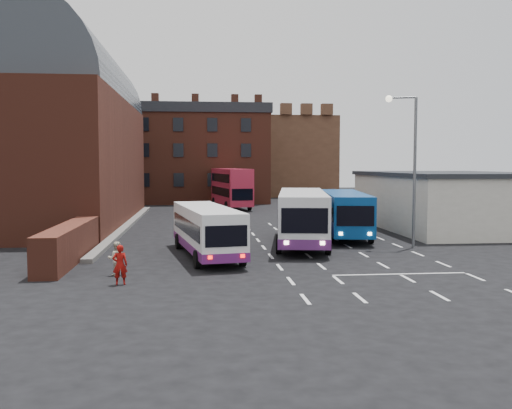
{
  "coord_description": "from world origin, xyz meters",
  "views": [
    {
      "loc": [
        -3.82,
        -27.0,
        4.82
      ],
      "look_at": [
        0.0,
        10.0,
        2.2
      ],
      "focal_mm": 40.0,
      "sensor_mm": 36.0,
      "label": 1
    }
  ],
  "objects": [
    {
      "name": "bus_red_double",
      "position": [
        -0.11,
        35.62,
        2.31
      ],
      "size": [
        4.08,
        11.12,
        4.35
      ],
      "rotation": [
        0.0,
        0.0,
        3.29
      ],
      "color": "#BD223D",
      "rests_on": "ground"
    },
    {
      "name": "railway_station",
      "position": [
        -15.5,
        21.0,
        7.64
      ],
      "size": [
        12.0,
        28.0,
        16.0
      ],
      "color": "#602B1E",
      "rests_on": "ground"
    },
    {
      "name": "bus_white_inbound",
      "position": [
        2.46,
        6.67,
        1.88
      ],
      "size": [
        4.53,
        11.94,
        3.18
      ],
      "rotation": [
        0.0,
        0.0,
        2.98
      ],
      "color": "silver",
      "rests_on": "ground"
    },
    {
      "name": "cream_building",
      "position": [
        15.0,
        14.0,
        2.16
      ],
      "size": [
        10.4,
        16.4,
        4.25
      ],
      "color": "beige",
      "rests_on": "ground"
    },
    {
      "name": "ground",
      "position": [
        0.0,
        0.0,
        0.0
      ],
      "size": [
        180.0,
        180.0,
        0.0
      ],
      "primitive_type": "plane",
      "color": "black"
    },
    {
      "name": "bus_blue",
      "position": [
        6.0,
        10.21,
        1.73
      ],
      "size": [
        3.97,
        11.0,
        2.93
      ],
      "rotation": [
        0.0,
        0.0,
        3.0
      ],
      "color": "navy",
      "rests_on": "ground"
    },
    {
      "name": "forecourt_wall",
      "position": [
        -10.2,
        2.0,
        0.9
      ],
      "size": [
        1.2,
        10.0,
        1.8
      ],
      "primitive_type": "cube",
      "color": "#602B1E",
      "rests_on": "ground"
    },
    {
      "name": "castle_keep",
      "position": [
        6.0,
        66.0,
        6.0
      ],
      "size": [
        22.0,
        22.0,
        12.0
      ],
      "primitive_type": "cube",
      "color": "brown",
      "rests_on": "ground"
    },
    {
      "name": "pedestrian_beige",
      "position": [
        -7.35,
        -1.97,
        0.74
      ],
      "size": [
        0.8,
        0.67,
        1.47
      ],
      "primitive_type": "imported",
      "rotation": [
        0.0,
        0.0,
        3.3
      ],
      "color": "beige",
      "rests_on": "ground"
    },
    {
      "name": "brick_terrace",
      "position": [
        -6.0,
        46.0,
        5.5
      ],
      "size": [
        22.0,
        10.0,
        11.0
      ],
      "primitive_type": "cube",
      "color": "brown",
      "rests_on": "ground"
    },
    {
      "name": "street_lamp",
      "position": [
        8.31,
        4.68,
        5.29
      ],
      "size": [
        1.73,
        0.69,
        8.77
      ],
      "rotation": [
        0.0,
        0.0,
        -0.27
      ],
      "color": "#57595C",
      "rests_on": "ground"
    },
    {
      "name": "bus_white_outbound",
      "position": [
        -3.36,
        2.75,
        1.54
      ],
      "size": [
        3.74,
        9.77,
        2.6
      ],
      "rotation": [
        0.0,
        0.0,
        0.17
      ],
      "color": "white",
      "rests_on": "ground"
    },
    {
      "name": "pedestrian_red",
      "position": [
        -6.92,
        -3.99,
        0.81
      ],
      "size": [
        0.63,
        0.45,
        1.62
      ],
      "primitive_type": "imported",
      "rotation": [
        0.0,
        0.0,
        3.24
      ],
      "color": "maroon",
      "rests_on": "ground"
    }
  ]
}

